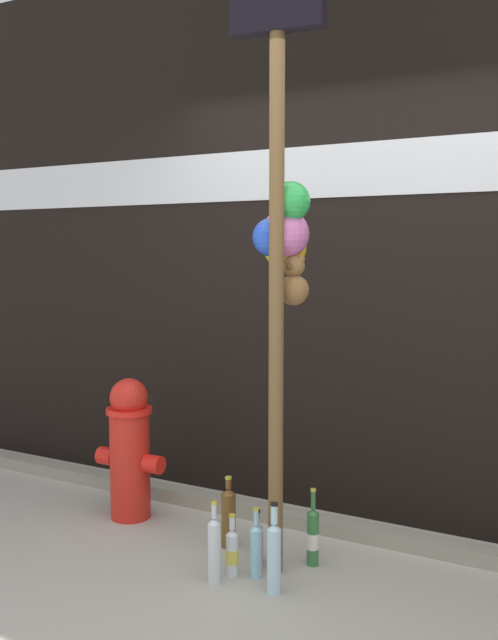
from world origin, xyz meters
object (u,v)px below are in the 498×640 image
object	(u,v)px
bottle_0	(257,543)
bottle_1	(256,549)
fire_hydrant	(130,448)
bottle_2	(232,552)
bottle_5	(229,517)
memorial_post	(282,203)
bottle_3	(214,549)
bottle_4	(313,536)
bottle_6	(274,555)

from	to	relation	value
bottle_0	bottle_1	xyz separation A→B (m)	(0.06, -0.13, 0.03)
fire_hydrant	bottle_2	xyz separation A→B (m)	(0.89, -0.35, -0.30)
bottle_0	bottle_1	bearing A→B (deg)	-64.05
bottle_1	bottle_5	bearing A→B (deg)	141.10
memorial_post	bottle_0	bearing A→B (deg)	-153.37
bottle_2	bottle_3	bearing A→B (deg)	-109.77
memorial_post	bottle_4	distance (m)	1.64
bottle_0	bottle_2	world-z (taller)	bottle_2
bottle_1	bottle_2	distance (m)	0.12
bottle_0	fire_hydrant	bearing A→B (deg)	168.68
bottle_4	bottle_0	bearing A→B (deg)	-153.80
bottle_0	bottle_4	size ratio (longest dim) A/B	0.71
bottle_0	bottle_2	distance (m)	0.17
bottle_2	bottle_6	xyz separation A→B (m)	(0.25, -0.06, 0.06)
fire_hydrant	bottle_2	size ratio (longest dim) A/B	2.72
memorial_post	fire_hydrant	bearing A→B (deg)	172.58
memorial_post	bottle_1	xyz separation A→B (m)	(-0.04, -0.18, -1.64)
memorial_post	bottle_5	xyz separation A→B (m)	(-0.33, 0.05, -1.61)
memorial_post	bottle_1	bearing A→B (deg)	-103.07
bottle_0	bottle_4	bearing A→B (deg)	26.20
bottle_1	bottle_5	world-z (taller)	bottle_5
fire_hydrant	bottle_4	size ratio (longest dim) A/B	2.12
bottle_6	bottle_4	bearing A→B (deg)	82.85
bottle_0	memorial_post	bearing A→B (deg)	26.63
bottle_2	bottle_6	bearing A→B (deg)	-12.53
bottle_1	bottle_5	distance (m)	0.37
memorial_post	fire_hydrant	size ratio (longest dim) A/B	3.52
bottle_0	bottle_4	distance (m)	0.28
bottle_3	bottle_6	xyz separation A→B (m)	(0.29, 0.05, 0.01)
bottle_1	bottle_3	world-z (taller)	bottle_3
bottle_2	fire_hydrant	bearing A→B (deg)	158.31
bottle_1	bottle_0	bearing A→B (deg)	115.95
bottle_1	bottle_4	bearing A→B (deg)	53.21
bottle_2	bottle_6	distance (m)	0.26
bottle_3	bottle_6	bearing A→B (deg)	9.45
bottle_5	bottle_6	world-z (taller)	bottle_6
fire_hydrant	bottle_6	distance (m)	1.23
bottle_0	bottle_2	bearing A→B (deg)	-105.49
bottle_4	bottle_6	distance (m)	0.35
bottle_0	bottle_5	xyz separation A→B (m)	(-0.22, 0.10, 0.06)
bottle_4	bottle_5	distance (m)	0.47
memorial_post	fire_hydrant	world-z (taller)	memorial_post
bottle_1	bottle_2	xyz separation A→B (m)	(-0.11, -0.04, -0.02)
bottle_1	bottle_3	distance (m)	0.21
bottle_0	bottle_5	world-z (taller)	bottle_5
fire_hydrant	bottle_0	bearing A→B (deg)	-11.32
bottle_0	bottle_2	size ratio (longest dim) A/B	0.91
fire_hydrant	bottle_4	bearing A→B (deg)	-3.14
memorial_post	bottle_3	xyz separation A→B (m)	(-0.19, -0.32, -1.61)
fire_hydrant	bottle_4	distance (m)	1.21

